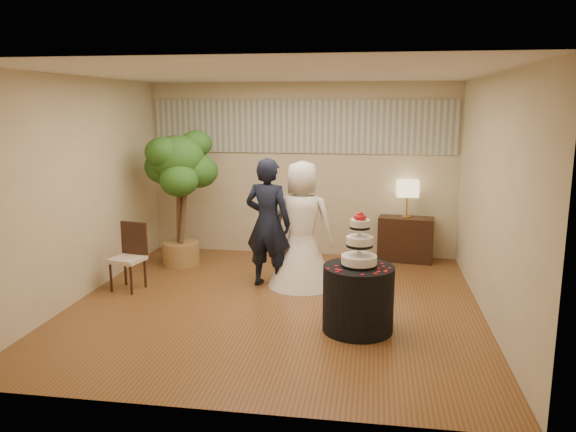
% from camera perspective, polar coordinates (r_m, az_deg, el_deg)
% --- Properties ---
extents(floor, '(5.00, 5.00, 0.00)m').
position_cam_1_polar(floor, '(7.07, -1.31, -8.98)').
color(floor, brown).
rests_on(floor, ground).
extents(ceiling, '(5.00, 5.00, 0.00)m').
position_cam_1_polar(ceiling, '(6.64, -1.42, 14.31)').
color(ceiling, white).
rests_on(ceiling, wall_back).
extents(wall_back, '(5.00, 0.06, 2.80)m').
position_cam_1_polar(wall_back, '(9.17, 1.40, 4.71)').
color(wall_back, beige).
rests_on(wall_back, ground).
extents(wall_front, '(5.00, 0.06, 2.80)m').
position_cam_1_polar(wall_front, '(4.33, -7.22, -2.84)').
color(wall_front, beige).
rests_on(wall_front, ground).
extents(wall_left, '(0.06, 5.00, 2.80)m').
position_cam_1_polar(wall_left, '(7.56, -20.37, 2.60)').
color(wall_left, beige).
rests_on(wall_left, ground).
extents(wall_right, '(0.06, 5.00, 2.80)m').
position_cam_1_polar(wall_right, '(6.74, 20.04, 1.65)').
color(wall_right, beige).
rests_on(wall_right, ground).
extents(mural_border, '(4.90, 0.02, 0.85)m').
position_cam_1_polar(mural_border, '(9.09, 1.40, 9.08)').
color(mural_border, '#ACAFA0').
rests_on(mural_border, wall_back).
extents(groom, '(0.72, 0.55, 1.76)m').
position_cam_1_polar(groom, '(7.56, -2.06, -0.70)').
color(groom, black).
rests_on(groom, floor).
extents(bride, '(1.02, 1.02, 1.72)m').
position_cam_1_polar(bride, '(7.58, 1.42, -0.82)').
color(bride, white).
rests_on(bride, floor).
extents(cake_table, '(0.90, 0.90, 0.73)m').
position_cam_1_polar(cake_table, '(6.24, 7.13, -8.32)').
color(cake_table, black).
rests_on(cake_table, floor).
extents(wedding_cake, '(0.39, 0.39, 0.60)m').
position_cam_1_polar(wedding_cake, '(6.05, 7.28, -2.36)').
color(wedding_cake, white).
rests_on(wedding_cake, cake_table).
extents(console, '(0.89, 0.48, 0.70)m').
position_cam_1_polar(console, '(9.08, 11.85, -2.32)').
color(console, black).
rests_on(console, floor).
extents(table_lamp, '(0.33, 0.33, 0.58)m').
position_cam_1_polar(table_lamp, '(8.95, 12.02, 1.68)').
color(table_lamp, '#D2BF8A').
rests_on(table_lamp, console).
extents(ficus_tree, '(1.09, 1.09, 2.11)m').
position_cam_1_polar(ficus_tree, '(8.67, -11.01, 1.83)').
color(ficus_tree, '#2B5E1D').
rests_on(ficus_tree, floor).
extents(side_chair, '(0.49, 0.50, 0.90)m').
position_cam_1_polar(side_chair, '(7.79, -16.03, -4.06)').
color(side_chair, black).
rests_on(side_chair, floor).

